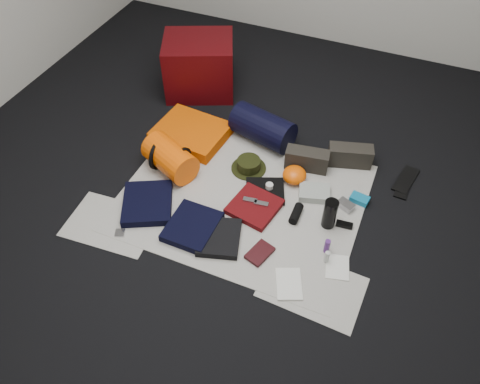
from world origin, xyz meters
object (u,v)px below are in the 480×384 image
at_px(stuff_sack, 170,158).
at_px(navy_duffel, 263,127).
at_px(red_cabinet, 199,66).
at_px(compact_camera, 346,205).
at_px(paperback_book, 260,253).
at_px(sleeping_pad, 191,133).
at_px(water_bottle, 330,214).

distance_m(stuff_sack, navy_duffel, 0.74).
bearing_deg(red_cabinet, compact_camera, -53.03).
height_order(stuff_sack, paperback_book, stuff_sack).
distance_m(navy_duffel, paperback_book, 1.07).
xyz_separation_m(navy_duffel, paperback_book, (0.37, -1.00, -0.11)).
xyz_separation_m(sleeping_pad, stuff_sack, (0.03, -0.37, 0.07)).
bearing_deg(red_cabinet, sleeping_pad, -93.89).
relative_size(water_bottle, compact_camera, 1.95).
relative_size(sleeping_pad, water_bottle, 2.36).
height_order(navy_duffel, water_bottle, navy_duffel).
relative_size(red_cabinet, navy_duffel, 1.18).
relative_size(navy_duffel, water_bottle, 2.15).
height_order(red_cabinet, navy_duffel, red_cabinet).
bearing_deg(red_cabinet, water_bottle, -59.51).
height_order(red_cabinet, compact_camera, red_cabinet).
distance_m(stuff_sack, compact_camera, 1.26).
bearing_deg(paperback_book, water_bottle, 67.89).
relative_size(navy_duffel, compact_camera, 4.18).
bearing_deg(sleeping_pad, navy_duffel, 20.06).
bearing_deg(paperback_book, stuff_sack, 170.09).
relative_size(stuff_sack, compact_camera, 3.44).
bearing_deg(stuff_sack, water_bottle, -2.79).
height_order(stuff_sack, compact_camera, stuff_sack).
distance_m(red_cabinet, stuff_sack, 1.01).
distance_m(red_cabinet, sleeping_pad, 0.67).
relative_size(navy_duffel, paperback_book, 2.70).
xyz_separation_m(navy_duffel, compact_camera, (0.76, -0.43, -0.10)).
distance_m(compact_camera, paperback_book, 0.70).
bearing_deg(compact_camera, stuff_sack, -149.51).
xyz_separation_m(sleeping_pad, navy_duffel, (0.51, 0.19, 0.08)).
bearing_deg(sleeping_pad, paperback_book, -42.81).
distance_m(sleeping_pad, compact_camera, 1.30).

